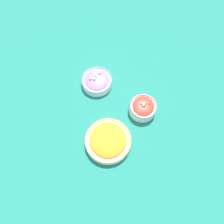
# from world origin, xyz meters

# --- Properties ---
(ground_plane) EXTENTS (3.00, 3.00, 0.00)m
(ground_plane) POSITION_xyz_m (0.00, 0.00, 0.00)
(ground_plane) COLOR #196056
(bowl_carrots) EXTENTS (0.21, 0.21, 0.06)m
(bowl_carrots) POSITION_xyz_m (0.14, -0.01, 0.03)
(bowl_carrots) COLOR white
(bowl_carrots) RESTS_ON ground_plane
(bowl_red_onion) EXTENTS (0.16, 0.16, 0.06)m
(bowl_red_onion) POSITION_xyz_m (-0.17, -0.09, 0.03)
(bowl_red_onion) COLOR white
(bowl_red_onion) RESTS_ON ground_plane
(bowl_cherry_tomatoes) EXTENTS (0.13, 0.13, 0.07)m
(bowl_cherry_tomatoes) POSITION_xyz_m (-0.03, 0.15, 0.03)
(bowl_cherry_tomatoes) COLOR white
(bowl_cherry_tomatoes) RESTS_ON ground_plane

